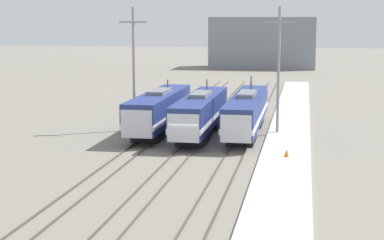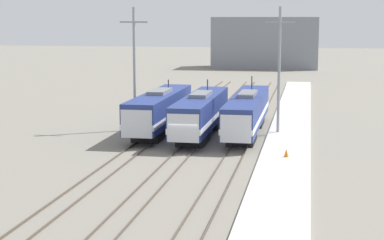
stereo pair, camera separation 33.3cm
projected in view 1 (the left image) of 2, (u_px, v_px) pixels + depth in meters
ground_plane at (185, 151)px, 53.66m from camera, size 400.00×400.00×0.00m
rail_pair_far_left at (136, 149)px, 54.38m from camera, size 1.51×120.00×0.15m
rail_pair_center at (185, 150)px, 53.65m from camera, size 1.51×120.00×0.15m
rail_pair_far_right at (236, 152)px, 52.91m from camera, size 1.51×120.00×0.15m
locomotive_far_left at (158, 111)px, 62.35m from camera, size 3.00×17.60×4.78m
locomotive_center at (200, 114)px, 60.44m from camera, size 2.93×17.80×4.97m
locomotive_far_right at (246, 113)px, 61.43m from camera, size 2.82×19.89×5.18m
catenary_tower_left at (134, 66)px, 62.92m from camera, size 2.80×0.27×12.12m
catenary_tower_right at (279, 68)px, 60.49m from camera, size 2.80×0.27×12.12m
platform at (286, 153)px, 52.21m from camera, size 4.00×120.00×0.26m
traffic_cone at (287, 153)px, 50.32m from camera, size 0.37×0.37×0.62m
depot_building at (263, 43)px, 144.63m from camera, size 23.36×11.41×11.40m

